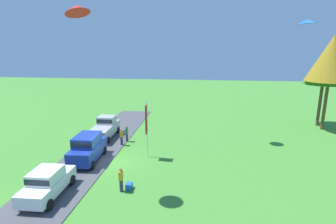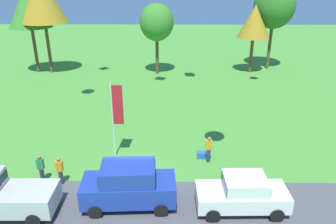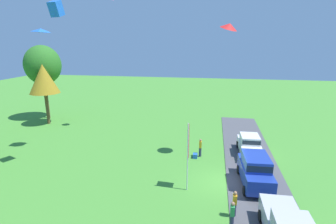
{
  "view_description": "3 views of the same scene",
  "coord_description": "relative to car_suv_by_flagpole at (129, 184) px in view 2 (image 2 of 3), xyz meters",
  "views": [
    {
      "loc": [
        19.75,
        7.18,
        9.37
      ],
      "look_at": [
        1.47,
        4.89,
        4.87
      ],
      "focal_mm": 28.0,
      "sensor_mm": 36.0,
      "label": 1
    },
    {
      "loc": [
        2.2,
        -15.44,
        10.85
      ],
      "look_at": [
        1.92,
        3.21,
        2.86
      ],
      "focal_mm": 35.0,
      "sensor_mm": 36.0,
      "label": 2
    },
    {
      "loc": [
        -18.13,
        1.16,
        10.23
      ],
      "look_at": [
        1.15,
        4.55,
        5.01
      ],
      "focal_mm": 28.0,
      "sensor_mm": 36.0,
      "label": 3
    }
  ],
  "objects": [
    {
      "name": "person_watching_sky",
      "position": [
        -5.11,
        1.92,
        -0.42
      ],
      "size": [
        0.36,
        0.24,
        1.71
      ],
      "color": "#2D334C",
      "rests_on": "ground"
    },
    {
      "name": "flag_banner",
      "position": [
        -1.29,
        4.82,
        1.88
      ],
      "size": [
        0.71,
        0.08,
        5.01
      ],
      "color": "silver",
      "rests_on": "ground"
    },
    {
      "name": "person_beside_suv",
      "position": [
        -3.99,
        1.71,
        -0.42
      ],
      "size": [
        0.36,
        0.24,
        1.71
      ],
      "color": "#2D334C",
      "rests_on": "ground"
    },
    {
      "name": "tree_left_of_center",
      "position": [
        0.33,
        23.42,
        4.47
      ],
      "size": [
        3.72,
        3.72,
        7.84
      ],
      "color": "brown",
      "rests_on": "ground"
    },
    {
      "name": "car_suv_by_flagpole",
      "position": [
        0.0,
        0.0,
        0.0
      ],
      "size": [
        4.7,
        2.25,
        2.28
      ],
      "color": "#1E389E",
      "rests_on": "ground"
    },
    {
      "name": "tree_far_right",
      "position": [
        11.18,
        24.18,
        4.5
      ],
      "size": [
        3.63,
        3.63,
        7.65
      ],
      "color": "brown",
      "rests_on": "ground"
    },
    {
      "name": "person_on_lawn",
      "position": [
        4.36,
        4.22,
        -0.42
      ],
      "size": [
        0.36,
        0.24,
        1.71
      ],
      "color": "#2D334C",
      "rests_on": "ground"
    },
    {
      "name": "cooler_box",
      "position": [
        3.99,
        4.64,
        -1.1
      ],
      "size": [
        0.56,
        0.4,
        0.4
      ],
      "primitive_type": "cube",
      "color": "blue",
      "rests_on": "ground"
    },
    {
      "name": "pavement_strip",
      "position": [
        -0.07,
        -0.24,
        -1.27
      ],
      "size": [
        36.0,
        4.4,
        0.06
      ],
      "primitive_type": "cube",
      "color": "#4C4C51",
      "rests_on": "ground"
    },
    {
      "name": "tree_far_left",
      "position": [
        -13.72,
        23.85,
        6.15
      ],
      "size": [
        4.64,
        4.64,
        9.8
      ],
      "color": "brown",
      "rests_on": "ground"
    },
    {
      "name": "car_sedan_near_entrance",
      "position": [
        5.55,
        -0.28,
        -0.25
      ],
      "size": [
        4.45,
        2.05,
        1.84
      ],
      "color": "white",
      "rests_on": "ground"
    },
    {
      "name": "tree_right_of_center",
      "position": [
        13.66,
        25.82,
        6.01
      ],
      "size": [
        4.7,
        4.7,
        9.92
      ],
      "color": "brown",
      "rests_on": "ground"
    },
    {
      "name": "ground_plane",
      "position": [
        -0.07,
        2.11,
        -1.3
      ],
      "size": [
        120.0,
        120.0,
        0.0
      ],
      "primitive_type": "plane",
      "color": "#478E33"
    }
  ]
}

